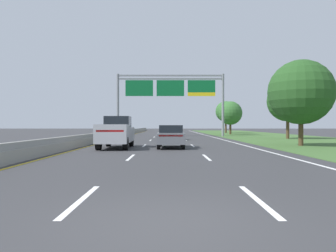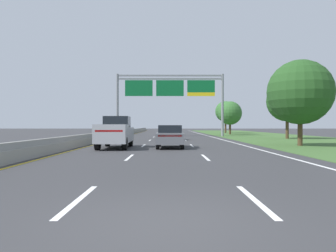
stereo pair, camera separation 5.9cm
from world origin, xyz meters
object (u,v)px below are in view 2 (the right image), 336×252
roadside_tree_near (301,92)px  roadside_tree_distant (226,111)px  car_navy_centre_lane_sedan (168,129)px  roadside_tree_mid (288,101)px  car_grey_centre_lane_sedan (171,136)px  overhead_sign_gantry (170,92)px  pickup_truck_silver (116,132)px  roadside_tree_far (231,113)px  car_black_centre_lane_sedan (170,132)px

roadside_tree_near → roadside_tree_distant: (1.49, 40.21, 0.24)m
car_navy_centre_lane_sedan → roadside_tree_mid: size_ratio=0.66×
car_grey_centre_lane_sedan → roadside_tree_distant: size_ratio=0.69×
overhead_sign_gantry → roadside_tree_near: bearing=-64.9°
pickup_truck_silver → roadside_tree_far: roadside_tree_far is taller
roadside_tree_near → car_black_centre_lane_sedan: bearing=133.9°
pickup_truck_silver → roadside_tree_distant: roadside_tree_distant is taller
car_navy_centre_lane_sedan → car_grey_centre_lane_sedan: size_ratio=1.00×
car_black_centre_lane_sedan → roadside_tree_mid: 14.15m
roadside_tree_mid → car_navy_centre_lane_sedan: bearing=117.7°
roadside_tree_near → roadside_tree_far: (0.47, 30.20, -0.46)m
pickup_truck_silver → car_navy_centre_lane_sedan: pickup_truck_silver is taller
roadside_tree_near → roadside_tree_mid: bearing=73.8°
car_navy_centre_lane_sedan → roadside_tree_distant: bearing=-84.1°
car_black_centre_lane_sedan → car_grey_centre_lane_sedan: size_ratio=1.00×
pickup_truck_silver → roadside_tree_near: size_ratio=0.83×
overhead_sign_gantry → car_grey_centre_lane_sedan: overhead_sign_gantry is taller
roadside_tree_mid → roadside_tree_near: bearing=-106.2°
pickup_truck_silver → roadside_tree_near: bearing=-81.4°
car_navy_centre_lane_sedan → car_grey_centre_lane_sedan: bearing=179.4°
car_black_centre_lane_sedan → roadside_tree_mid: roadside_tree_mid is taller
car_grey_centre_lane_sedan → roadside_tree_distant: bearing=-14.3°
overhead_sign_gantry → roadside_tree_distant: bearing=60.0°
car_navy_centre_lane_sedan → roadside_tree_near: 40.26m
pickup_truck_silver → roadside_tree_mid: 23.07m
roadside_tree_mid → roadside_tree_far: size_ratio=1.19×
car_navy_centre_lane_sedan → roadside_tree_far: (10.50, -8.66, 2.79)m
roadside_tree_mid → overhead_sign_gantry: bearing=149.0°
car_black_centre_lane_sedan → pickup_truck_silver: bearing=161.7°
roadside_tree_distant → roadside_tree_mid: bearing=-85.4°
roadside_tree_near → roadside_tree_mid: (3.69, 12.69, 0.26)m
pickup_truck_silver → roadside_tree_near: roadside_tree_near is taller
pickup_truck_silver → roadside_tree_mid: size_ratio=0.81×
overhead_sign_gantry → car_black_centre_lane_sedan: size_ratio=3.39×
roadside_tree_near → roadside_tree_distant: roadside_tree_near is taller
overhead_sign_gantry → roadside_tree_near: 23.02m
car_grey_centre_lane_sedan → car_navy_centre_lane_sedan: bearing=1.0°
roadside_tree_near → roadside_tree_far: 30.21m
car_grey_centre_lane_sedan → roadside_tree_near: 10.56m
pickup_truck_silver → car_navy_centre_lane_sedan: bearing=-5.7°
overhead_sign_gantry → car_black_centre_lane_sedan: overhead_sign_gantry is taller
car_black_centre_lane_sedan → roadside_tree_distant: 32.28m
pickup_truck_silver → car_black_centre_lane_sedan: pickup_truck_silver is taller
roadside_tree_mid → roadside_tree_distant: roadside_tree_mid is taller
overhead_sign_gantry → car_black_centre_lane_sedan: (-0.07, -10.58, -5.44)m
car_navy_centre_lane_sedan → roadside_tree_distant: roadside_tree_distant is taller
car_navy_centre_lane_sedan → car_grey_centre_lane_sedan: same height
pickup_truck_silver → roadside_tree_distant: 45.17m
overhead_sign_gantry → pickup_truck_silver: 23.89m
roadside_tree_far → car_black_centre_lane_sedan: bearing=-117.1°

